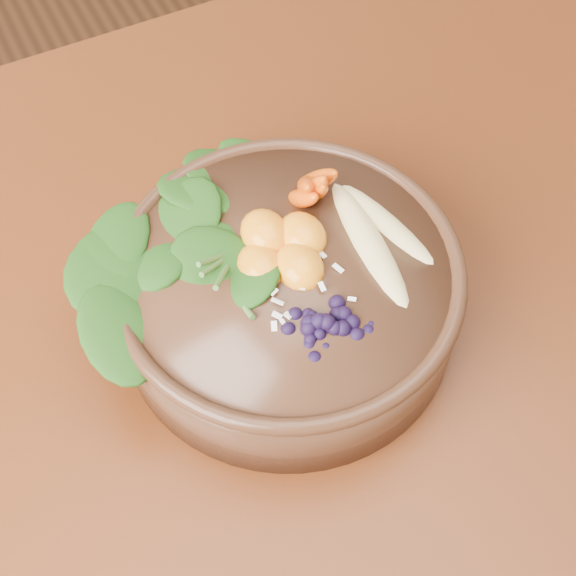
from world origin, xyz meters
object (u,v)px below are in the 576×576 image
carrot_cluster (309,151)px  mandarin_cluster (282,239)px  stoneware_bowl (288,295)px  blueberry_pile (323,311)px  banana_halves (379,222)px  kale_heap (209,215)px  dining_table (523,276)px

carrot_cluster → mandarin_cluster: size_ratio=0.87×
stoneware_bowl → mandarin_cluster: (0.00, 0.02, 0.05)m
blueberry_pile → stoneware_bowl: bearing=89.1°
banana_halves → blueberry_pile: (-0.08, -0.06, 0.01)m
mandarin_cluster → carrot_cluster: bearing=46.4°
kale_heap → blueberry_pile: 0.13m
kale_heap → mandarin_cluster: (0.04, -0.04, -0.01)m
stoneware_bowl → banana_halves: (0.08, -0.00, 0.05)m
stoneware_bowl → blueberry_pile: blueberry_pile is taller
carrot_cluster → banana_halves: size_ratio=0.49×
banana_halves → mandarin_cluster: 0.08m
dining_table → carrot_cluster: carrot_cluster is taller
kale_heap → stoneware_bowl: bearing=-56.9°
stoneware_bowl → carrot_cluster: (0.06, 0.07, 0.08)m
kale_heap → banana_halves: 0.14m
stoneware_bowl → banana_halves: size_ratio=1.78×
stoneware_bowl → kale_heap: kale_heap is taller
stoneware_bowl → mandarin_cluster: mandarin_cluster is taller
stoneware_bowl → carrot_cluster: bearing=52.5°
dining_table → blueberry_pile: 0.33m
dining_table → stoneware_bowl: size_ratio=5.64×
stoneware_bowl → kale_heap: 0.09m
banana_halves → mandarin_cluster: size_ratio=1.77×
blueberry_pile → kale_heap: bearing=108.0°
dining_table → carrot_cluster: size_ratio=20.45×
dining_table → carrot_cluster: bearing=158.2°
mandarin_cluster → stoneware_bowl: bearing=-100.1°
carrot_cluster → blueberry_pile: bearing=-109.5°
dining_table → mandarin_cluster: size_ratio=17.78×
carrot_cluster → kale_heap: bearing=-169.5°
banana_halves → mandarin_cluster: bearing=170.3°
stoneware_bowl → carrot_cluster: size_ratio=3.62×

